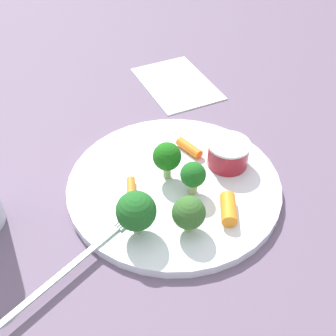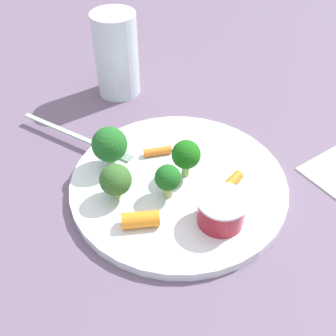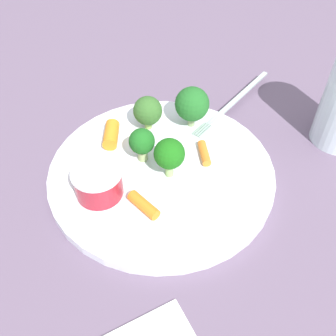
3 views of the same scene
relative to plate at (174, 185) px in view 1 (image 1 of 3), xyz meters
name	(u,v)px [view 1 (image 1 of 3)]	position (x,y,z in m)	size (l,w,h in m)	color
ground_plane	(174,189)	(0.00, 0.00, -0.01)	(2.40, 2.40, 0.00)	#635269
plate	(174,185)	(0.00, 0.00, 0.00)	(0.26, 0.26, 0.01)	white
sauce_cup	(228,154)	(-0.02, -0.07, 0.02)	(0.05, 0.05, 0.03)	maroon
broccoli_floret_0	(189,213)	(-0.07, 0.04, 0.03)	(0.04, 0.04, 0.05)	#90B756
broccoli_floret_1	(164,159)	(0.01, 0.00, 0.04)	(0.03, 0.03, 0.05)	#91BB6C
broccoli_floret_2	(193,175)	(-0.03, -0.01, 0.03)	(0.03, 0.03, 0.04)	#99B171
broccoli_floret_3	(136,211)	(-0.03, 0.08, 0.04)	(0.04, 0.04, 0.06)	#8EA872
carrot_stick_0	(131,190)	(0.02, 0.05, 0.01)	(0.01, 0.01, 0.04)	orange
carrot_stick_1	(189,148)	(0.03, -0.05, 0.01)	(0.01, 0.01, 0.04)	orange
carrot_stick_2	(228,209)	(-0.08, -0.01, 0.01)	(0.02, 0.02, 0.04)	orange
fork	(75,263)	(-0.02, 0.16, 0.01)	(0.04, 0.19, 0.00)	#ABC3BA
napkin	(177,83)	(0.18, -0.17, 0.00)	(0.15, 0.11, 0.00)	silver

